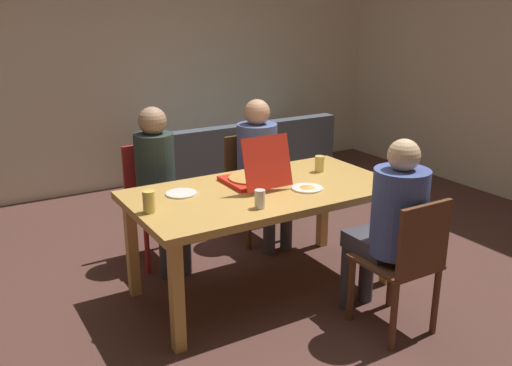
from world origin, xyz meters
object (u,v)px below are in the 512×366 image
at_px(drinking_glass_0, 149,202).
at_px(couch, 244,161).
at_px(person_1, 391,219).
at_px(pizza_box_0, 253,177).
at_px(drinking_glass_1, 320,164).
at_px(chair_0, 252,182).
at_px(chair_1, 406,262).
at_px(plate_0, 181,193).
at_px(person_0, 261,161).
at_px(drinking_glass_2, 260,199).
at_px(person_2, 158,176).
at_px(chair_2, 153,196).
at_px(plate_1, 307,188).
at_px(dining_table, 263,200).

relative_size(drinking_glass_0, couch, 0.07).
distance_m(person_1, pizza_box_0, 1.01).
bearing_deg(drinking_glass_1, chair_0, 100.33).
bearing_deg(drinking_glass_0, chair_1, -35.37).
bearing_deg(plate_0, person_1, -44.83).
xyz_separation_m(pizza_box_0, drinking_glass_1, (0.58, 0.01, 0.01)).
bearing_deg(person_0, drinking_glass_2, -121.49).
distance_m(chair_1, drinking_glass_2, 0.96).
distance_m(chair_1, person_2, 1.94).
bearing_deg(drinking_glass_2, pizza_box_0, 64.19).
distance_m(person_2, couch, 2.15).
xyz_separation_m(person_0, person_2, (-0.89, 0.03, 0.00)).
bearing_deg(couch, plate_0, -128.86).
height_order(chair_0, drinking_glass_0, drinking_glass_0).
xyz_separation_m(chair_1, person_2, (-0.89, 1.71, 0.23)).
distance_m(chair_0, person_0, 0.27).
height_order(chair_0, chair_2, chair_2).
xyz_separation_m(drinking_glass_0, couch, (1.92, 2.23, -0.55)).
relative_size(chair_2, drinking_glass_0, 6.71).
relative_size(chair_1, chair_2, 0.98).
xyz_separation_m(plate_0, plate_1, (0.78, -0.34, 0.00)).
relative_size(person_1, plate_1, 5.68).
xyz_separation_m(plate_0, drinking_glass_2, (0.31, -0.49, 0.05)).
distance_m(person_0, chair_1, 1.70).
relative_size(chair_2, plate_1, 4.22).
height_order(chair_1, plate_0, chair_1).
xyz_separation_m(chair_0, plate_0, (-0.97, -0.72, 0.27)).
bearing_deg(person_2, person_0, -1.61).
xyz_separation_m(person_0, drinking_glass_1, (0.14, -0.62, 0.10)).
xyz_separation_m(chair_1, chair_2, (-0.89, 1.87, 0.02)).
height_order(chair_1, couch, chair_1).
relative_size(chair_1, drinking_glass_1, 7.35).
bearing_deg(dining_table, chair_1, -64.81).
bearing_deg(chair_0, dining_table, -115.86).
bearing_deg(couch, person_0, -114.59).
distance_m(drinking_glass_0, couch, 2.99).
xyz_separation_m(pizza_box_0, couch, (1.10, 2.07, -0.53)).
height_order(drinking_glass_0, couch, drinking_glass_0).
xyz_separation_m(person_2, plate_0, (-0.07, -0.60, 0.05)).
xyz_separation_m(dining_table, person_1, (0.44, -0.78, 0.03)).
height_order(chair_0, person_1, person_1).
height_order(person_0, couch, person_0).
bearing_deg(person_0, drinking_glass_0, -148.12).
distance_m(person_1, drinking_glass_2, 0.81).
bearing_deg(dining_table, pizza_box_0, 92.80).
relative_size(chair_2, person_2, 0.74).
xyz_separation_m(pizza_box_0, plate_0, (-0.52, 0.05, -0.04)).
relative_size(dining_table, couch, 0.93).
bearing_deg(dining_table, plate_0, 161.20).
height_order(plate_1, drinking_glass_2, drinking_glass_2).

